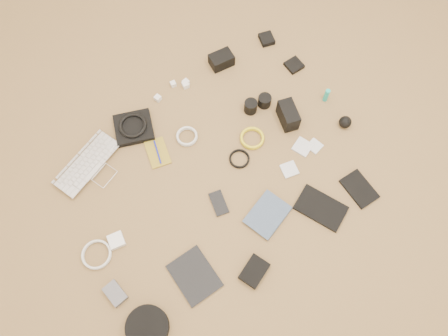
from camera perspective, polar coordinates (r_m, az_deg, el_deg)
laptop at (r=2.11m, az=-16.47°, el=-0.18°), size 0.39×0.33×0.03m
headphone_pouch at (r=2.16m, az=-11.71°, el=5.17°), size 0.23×0.22×0.03m
headphones at (r=2.14m, az=-11.83°, el=5.47°), size 0.14×0.14×0.02m
charger_a at (r=2.23m, az=-8.64°, el=9.01°), size 0.04×0.04×0.03m
charger_b at (r=2.26m, az=-5.00°, el=11.06°), size 0.03×0.03×0.03m
charger_c at (r=2.26m, az=-6.65°, el=10.85°), size 0.03×0.03×0.02m
charger_d at (r=2.25m, az=-5.05°, el=10.75°), size 0.04×0.04×0.03m
dslr_camera at (r=2.31m, az=-0.34°, el=13.93°), size 0.13×0.10×0.07m
lens_pouch at (r=2.43m, az=5.59°, el=16.43°), size 0.09×0.10×0.03m
notebook_olive at (r=2.09m, az=-8.66°, el=2.00°), size 0.13×0.17×0.01m
pen_blue at (r=2.09m, az=-8.69°, el=2.09°), size 0.04×0.12×0.01m
cable_white_a at (r=2.11m, az=-4.85°, el=4.07°), size 0.11×0.11×0.01m
lens_a at (r=2.16m, az=3.50°, el=8.01°), size 0.08×0.08×0.07m
lens_b at (r=2.18m, az=5.32°, el=8.72°), size 0.08×0.08×0.06m
card_reader at (r=2.35m, az=9.14°, el=13.12°), size 0.08×0.08×0.02m
power_brick at (r=1.98m, az=-13.87°, el=-9.19°), size 0.08×0.08×0.03m
cable_white_b at (r=1.99m, az=-16.27°, el=-10.82°), size 0.14×0.14×0.01m
cable_black at (r=2.06m, az=2.02°, el=1.17°), size 0.12×0.12×0.01m
cable_yellow at (r=2.10m, az=3.69°, el=3.83°), size 0.12×0.12×0.01m
flash at (r=2.13m, az=8.38°, el=6.84°), size 0.11×0.15×0.10m
lens_cleaner at (r=2.24m, az=13.23°, el=9.23°), size 0.03×0.03×0.08m
battery_charger at (r=1.94m, az=-14.03°, el=-15.61°), size 0.07×0.10×0.03m
tablet at (r=1.91m, az=-3.88°, el=-13.86°), size 0.17×0.21×0.01m
phone at (r=1.98m, az=-0.69°, el=-4.60°), size 0.09×0.13×0.01m
filter_case_left at (r=2.06m, az=8.53°, el=-0.19°), size 0.09×0.09×0.01m
filter_case_mid at (r=2.12m, az=10.22°, el=2.73°), size 0.10×0.10×0.01m
filter_case_right at (r=2.13m, az=11.75°, el=2.82°), size 0.07×0.07×0.01m
air_blower at (r=2.19m, az=15.55°, el=5.80°), size 0.07×0.07×0.06m
headphone_case at (r=1.89m, az=-9.98°, el=-19.80°), size 0.23×0.23×0.05m
drive_case at (r=1.90m, az=3.98°, el=-13.31°), size 0.14×0.12×0.03m
paperback at (r=1.96m, az=7.38°, el=-7.30°), size 0.22×0.19×0.02m
notebook_black_a at (r=2.02m, az=12.53°, el=-5.10°), size 0.21×0.25×0.02m
notebook_black_b at (r=2.09m, az=17.25°, el=-2.61°), size 0.12×0.17×0.01m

